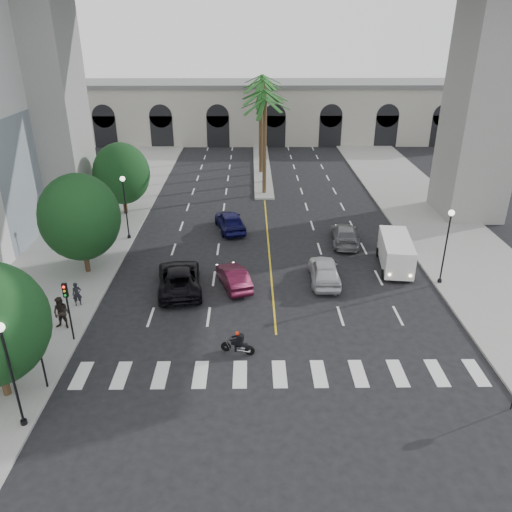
{
  "coord_description": "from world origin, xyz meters",
  "views": [
    {
      "loc": [
        -1.42,
        -21.83,
        16.04
      ],
      "look_at": [
        -1.1,
        6.0,
        3.11
      ],
      "focal_mm": 35.0,
      "sensor_mm": 36.0,
      "label": 1
    }
  ],
  "objects_px": {
    "lamp_post_left_near": "(10,367)",
    "lamp_post_right": "(447,241)",
    "pedestrian_a": "(77,294)",
    "traffic_signal_near": "(39,346)",
    "car_b": "(234,277)",
    "motorcycle_rider": "(239,343)",
    "lamp_post_left_far": "(125,202)",
    "pedestrian_b": "(61,313)",
    "car_e": "(230,221)",
    "traffic_signal_far": "(67,302)",
    "car_c": "(179,278)",
    "car_d": "(345,235)",
    "car_a": "(324,271)",
    "cargo_van": "(396,252)"
  },
  "relations": [
    {
      "from": "car_c",
      "to": "pedestrian_b",
      "type": "distance_m",
      "value": 7.77
    },
    {
      "from": "lamp_post_left_near",
      "to": "car_e",
      "type": "height_order",
      "value": "lamp_post_left_near"
    },
    {
      "from": "lamp_post_left_near",
      "to": "traffic_signal_far",
      "type": "xyz_separation_m",
      "value": [
        0.1,
        6.5,
        -0.71
      ]
    },
    {
      "from": "motorcycle_rider",
      "to": "pedestrian_b",
      "type": "xyz_separation_m",
      "value": [
        -10.15,
        2.36,
        0.52
      ]
    },
    {
      "from": "motorcycle_rider",
      "to": "car_e",
      "type": "relative_size",
      "value": 0.37
    },
    {
      "from": "pedestrian_a",
      "to": "motorcycle_rider",
      "type": "bearing_deg",
      "value": -50.69
    },
    {
      "from": "car_a",
      "to": "car_e",
      "type": "xyz_separation_m",
      "value": [
        -6.78,
        9.49,
        0.04
      ]
    },
    {
      "from": "motorcycle_rider",
      "to": "car_a",
      "type": "distance_m",
      "value": 9.96
    },
    {
      "from": "pedestrian_a",
      "to": "car_a",
      "type": "bearing_deg",
      "value": -13.05
    },
    {
      "from": "lamp_post_left_far",
      "to": "pedestrian_b",
      "type": "bearing_deg",
      "value": -93.59
    },
    {
      "from": "lamp_post_right",
      "to": "traffic_signal_near",
      "type": "xyz_separation_m",
      "value": [
        -22.7,
        -10.5,
        -0.71
      ]
    },
    {
      "from": "lamp_post_left_far",
      "to": "traffic_signal_far",
      "type": "distance_m",
      "value": 14.52
    },
    {
      "from": "lamp_post_right",
      "to": "pedestrian_b",
      "type": "height_order",
      "value": "lamp_post_right"
    },
    {
      "from": "lamp_post_left_far",
      "to": "motorcycle_rider",
      "type": "bearing_deg",
      "value": -59.33
    },
    {
      "from": "car_b",
      "to": "car_e",
      "type": "distance_m",
      "value": 10.14
    },
    {
      "from": "car_c",
      "to": "pedestrian_a",
      "type": "distance_m",
      "value": 6.44
    },
    {
      "from": "traffic_signal_near",
      "to": "car_e",
      "type": "bearing_deg",
      "value": 68.36
    },
    {
      "from": "pedestrian_a",
      "to": "traffic_signal_near",
      "type": "bearing_deg",
      "value": -108.09
    },
    {
      "from": "car_a",
      "to": "cargo_van",
      "type": "xyz_separation_m",
      "value": [
        5.37,
        2.04,
        0.44
      ]
    },
    {
      "from": "motorcycle_rider",
      "to": "car_b",
      "type": "bearing_deg",
      "value": 109.52
    },
    {
      "from": "traffic_signal_far",
      "to": "lamp_post_right",
      "type": "bearing_deg",
      "value": 15.98
    },
    {
      "from": "car_a",
      "to": "pedestrian_b",
      "type": "xyz_separation_m",
      "value": [
        -15.83,
        -5.82,
        0.32
      ]
    },
    {
      "from": "car_b",
      "to": "car_e",
      "type": "relative_size",
      "value": 0.85
    },
    {
      "from": "car_a",
      "to": "car_c",
      "type": "xyz_separation_m",
      "value": [
        -9.76,
        -0.98,
        0.0
      ]
    },
    {
      "from": "lamp_post_left_far",
      "to": "traffic_signal_near",
      "type": "distance_m",
      "value": 18.51
    },
    {
      "from": "pedestrian_b",
      "to": "car_a",
      "type": "bearing_deg",
      "value": 30.34
    },
    {
      "from": "car_e",
      "to": "pedestrian_a",
      "type": "bearing_deg",
      "value": 40.77
    },
    {
      "from": "car_c",
      "to": "cargo_van",
      "type": "height_order",
      "value": "cargo_van"
    },
    {
      "from": "lamp_post_left_near",
      "to": "lamp_post_right",
      "type": "xyz_separation_m",
      "value": [
        22.8,
        13.0,
        0.0
      ]
    },
    {
      "from": "motorcycle_rider",
      "to": "car_a",
      "type": "bearing_deg",
      "value": 71.02
    },
    {
      "from": "car_c",
      "to": "pedestrian_b",
      "type": "xyz_separation_m",
      "value": [
        -6.07,
        -4.84,
        0.31
      ]
    },
    {
      "from": "car_b",
      "to": "motorcycle_rider",
      "type": "bearing_deg",
      "value": 76.21
    },
    {
      "from": "cargo_van",
      "to": "car_b",
      "type": "bearing_deg",
      "value": -159.4
    },
    {
      "from": "lamp_post_left_far",
      "to": "lamp_post_right",
      "type": "height_order",
      "value": "same"
    },
    {
      "from": "lamp_post_left_far",
      "to": "car_a",
      "type": "height_order",
      "value": "lamp_post_left_far"
    },
    {
      "from": "traffic_signal_near",
      "to": "cargo_van",
      "type": "height_order",
      "value": "traffic_signal_near"
    },
    {
      "from": "traffic_signal_near",
      "to": "lamp_post_left_near",
      "type": "bearing_deg",
      "value": -92.29
    },
    {
      "from": "motorcycle_rider",
      "to": "lamp_post_right",
      "type": "bearing_deg",
      "value": 45.53
    },
    {
      "from": "traffic_signal_near",
      "to": "cargo_van",
      "type": "bearing_deg",
      "value": 32.73
    },
    {
      "from": "cargo_van",
      "to": "car_d",
      "type": "bearing_deg",
      "value": 128.96
    },
    {
      "from": "lamp_post_left_near",
      "to": "traffic_signal_far",
      "type": "relative_size",
      "value": 1.47
    },
    {
      "from": "lamp_post_left_far",
      "to": "car_a",
      "type": "relative_size",
      "value": 1.12
    },
    {
      "from": "car_d",
      "to": "lamp_post_left_far",
      "type": "bearing_deg",
      "value": 2.83
    },
    {
      "from": "motorcycle_rider",
      "to": "car_c",
      "type": "relative_size",
      "value": 0.31
    },
    {
      "from": "motorcycle_rider",
      "to": "traffic_signal_near",
      "type": "bearing_deg",
      "value": -147.22
    },
    {
      "from": "lamp_post_left_far",
      "to": "cargo_van",
      "type": "xyz_separation_m",
      "value": [
        20.36,
        -5.48,
        -1.97
      ]
    },
    {
      "from": "lamp_post_right",
      "to": "car_b",
      "type": "distance_m",
      "value": 14.2
    },
    {
      "from": "lamp_post_right",
      "to": "car_e",
      "type": "height_order",
      "value": "lamp_post_right"
    },
    {
      "from": "lamp_post_right",
      "to": "pedestrian_a",
      "type": "distance_m",
      "value": 23.86
    },
    {
      "from": "traffic_signal_far",
      "to": "pedestrian_a",
      "type": "relative_size",
      "value": 2.38
    }
  ]
}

